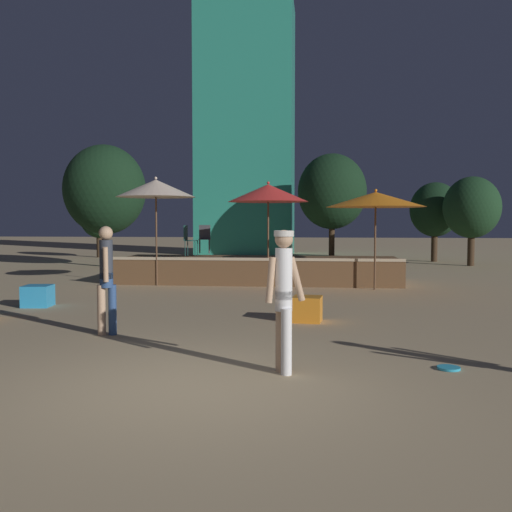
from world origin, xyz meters
The scene contains 18 objects.
ground_plane centered at (0.00, 0.00, 0.00)m, with size 120.00×120.00×0.00m, color tan.
wooden_deck centered at (-0.45, 11.04, 0.37)m, with size 8.34×2.62×0.81m.
patio_umbrella_0 centered at (-0.04, 9.84, 2.60)m, with size 2.24×2.24×2.93m.
patio_umbrella_1 centered at (-3.21, 9.74, 2.75)m, with size 2.23×2.23×3.08m.
patio_umbrella_2 centered at (2.86, 9.41, 2.40)m, with size 2.62×2.62×2.68m.
cube_seat_1 centered at (-4.59, 5.52, 0.23)m, with size 0.63×0.63×0.45m.
cube_seat_2 centered at (1.18, 4.33, 0.23)m, with size 0.56×0.56×0.46m.
person_0 centered at (-1.97, 2.72, 0.95)m, with size 0.29×0.47×1.74m.
person_1 centered at (0.98, 0.74, 0.97)m, with size 0.49×0.30×1.72m.
bistro_chair_0 centered at (-2.26, 11.90, 1.35)m, with size 0.40×0.41×0.90m.
bistro_chair_1 centered at (-2.45, 10.45, 1.35)m, with size 0.40×0.40×0.90m.
frisbee_disc centered at (2.99, 1.13, 0.02)m, with size 0.28×0.28×0.03m.
background_tree_0 centered at (6.57, 20.64, 2.35)m, with size 2.24×2.24×3.60m.
background_tree_1 centered at (-9.80, 22.00, 2.00)m, with size 1.87×1.87×3.05m.
background_tree_2 centered at (1.96, 21.86, 3.26)m, with size 3.30×3.30×5.09m.
background_tree_3 centered at (7.58, 18.24, 2.39)m, with size 2.29×2.29×3.66m.
background_tree_4 centered at (-7.24, 16.26, 3.10)m, with size 3.27×3.27×4.90m.
distant_building centered at (-2.77, 26.03, 6.94)m, with size 5.31×3.56×13.89m.
Camera 1 is at (1.41, -5.98, 1.81)m, focal length 40.00 mm.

